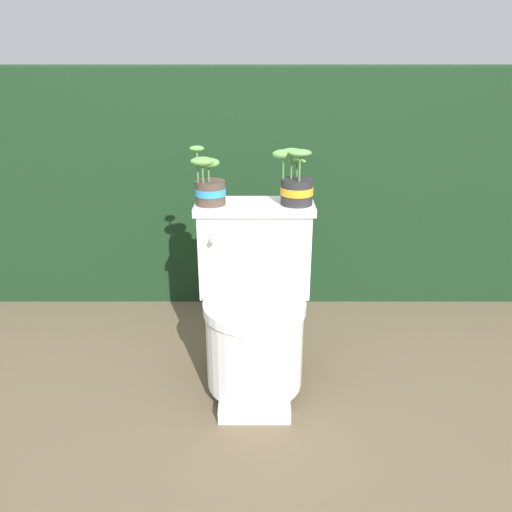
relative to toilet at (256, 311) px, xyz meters
The scene contains 5 objects.
ground_plane 0.32m from the toilet, 153.80° to the right, with size 12.00×12.00×0.00m, color brown.
hedge_backdrop 1.06m from the toilet, 93.45° to the left, with size 3.02×0.68×1.15m.
toilet is the anchor object (origin of this frame).
potted_plant_left 0.49m from the toilet, 146.33° to the left, with size 0.12×0.12×0.21m.
potted_plant_midleft 0.49m from the toilet, 37.44° to the left, with size 0.15×0.13×0.21m.
Camera 1 is at (0.07, -1.61, 1.19)m, focal length 35.00 mm.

